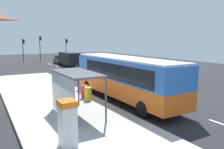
# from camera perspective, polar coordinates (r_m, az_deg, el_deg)

# --- Properties ---
(ground_plane) EXTENTS (56.00, 92.00, 0.04)m
(ground_plane) POSITION_cam_1_polar(r_m,az_deg,el_deg) (29.32, -8.14, -0.19)
(ground_plane) COLOR #262628
(sidewalk_platform) EXTENTS (6.20, 30.00, 0.18)m
(sidewalk_platform) POSITION_cam_1_polar(r_m,az_deg,el_deg) (16.14, -13.36, -7.35)
(sidewalk_platform) COLOR beige
(sidewalk_platform) RESTS_ON ground
(lane_stripe_seg_1) EXTENTS (0.16, 2.20, 0.01)m
(lane_stripe_seg_1) POSITION_cam_1_polar(r_m,az_deg,el_deg) (16.81, 12.31, -6.96)
(lane_stripe_seg_1) COLOR silver
(lane_stripe_seg_1) RESTS_ON ground
(lane_stripe_seg_2) EXTENTS (0.16, 2.20, 0.01)m
(lane_stripe_seg_2) POSITION_cam_1_polar(r_m,az_deg,el_deg) (20.66, 2.95, -3.82)
(lane_stripe_seg_2) COLOR silver
(lane_stripe_seg_2) RESTS_ON ground
(lane_stripe_seg_3) EXTENTS (0.16, 2.20, 0.01)m
(lane_stripe_seg_3) POSITION_cam_1_polar(r_m,az_deg,el_deg) (24.92, -3.31, -1.64)
(lane_stripe_seg_3) COLOR silver
(lane_stripe_seg_3) RESTS_ON ground
(lane_stripe_seg_4) EXTENTS (0.16, 2.20, 0.01)m
(lane_stripe_seg_4) POSITION_cam_1_polar(r_m,az_deg,el_deg) (29.41, -7.69, -0.10)
(lane_stripe_seg_4) COLOR silver
(lane_stripe_seg_4) RESTS_ON ground
(lane_stripe_seg_5) EXTENTS (0.16, 2.20, 0.01)m
(lane_stripe_seg_5) POSITION_cam_1_polar(r_m,az_deg,el_deg) (34.05, -10.89, 1.03)
(lane_stripe_seg_5) COLOR silver
(lane_stripe_seg_5) RESTS_ON ground
(lane_stripe_seg_6) EXTENTS (0.16, 2.20, 0.01)m
(lane_stripe_seg_6) POSITION_cam_1_polar(r_m,az_deg,el_deg) (38.77, -13.33, 1.88)
(lane_stripe_seg_6) COLOR silver
(lane_stripe_seg_6) RESTS_ON ground
(lane_stripe_seg_7) EXTENTS (0.16, 2.20, 0.01)m
(lane_stripe_seg_7) POSITION_cam_1_polar(r_m,az_deg,el_deg) (43.56, -15.23, 2.55)
(lane_stripe_seg_7) COLOR silver
(lane_stripe_seg_7) RESTS_ON ground
(bus) EXTENTS (2.61, 11.03, 3.21)m
(bus) POSITION_cam_1_polar(r_m,az_deg,el_deg) (16.77, 2.98, -0.38)
(bus) COLOR orange
(bus) RESTS_ON ground
(white_van) EXTENTS (2.10, 5.24, 2.30)m
(white_van) POSITION_cam_1_polar(r_m,az_deg,el_deg) (38.97, -10.52, 3.98)
(white_van) COLOR black
(white_van) RESTS_ON ground
(sedan_near) EXTENTS (2.06, 4.50, 1.52)m
(sedan_near) POSITION_cam_1_polar(r_m,az_deg,el_deg) (43.95, -12.64, 3.73)
(sedan_near) COLOR #195933
(sedan_near) RESTS_ON ground
(ticket_machine) EXTENTS (0.66, 0.76, 1.94)m
(ticket_machine) POSITION_cam_1_polar(r_m,az_deg,el_deg) (9.56, -10.96, -11.83)
(ticket_machine) COLOR silver
(ticket_machine) RESTS_ON sidewalk_platform
(recycling_bin_yellow) EXTENTS (0.52, 0.52, 0.95)m
(recycling_bin_yellow) POSITION_cam_1_polar(r_m,az_deg,el_deg) (16.57, -5.93, -4.71)
(recycling_bin_yellow) COLOR yellow
(recycling_bin_yellow) RESTS_ON sidewalk_platform
(recycling_bin_red) EXTENTS (0.52, 0.52, 0.95)m
(recycling_bin_red) POSITION_cam_1_polar(r_m,az_deg,el_deg) (17.20, -6.89, -4.23)
(recycling_bin_red) COLOR red
(recycling_bin_red) RESTS_ON sidewalk_platform
(traffic_light_near_side) EXTENTS (0.49, 0.28, 4.56)m
(traffic_light_near_side) POSITION_cam_1_polar(r_m,az_deg,el_deg) (50.40, -11.26, 6.97)
(traffic_light_near_side) COLOR #2D2D2D
(traffic_light_near_side) RESTS_ON ground
(traffic_light_far_side) EXTENTS (0.49, 0.28, 4.54)m
(traffic_light_far_side) POSITION_cam_1_polar(r_m,az_deg,el_deg) (49.11, -21.16, 6.49)
(traffic_light_far_side) COLOR #2D2D2D
(traffic_light_far_side) RESTS_ON ground
(traffic_light_median) EXTENTS (0.49, 0.28, 5.14)m
(traffic_light_median) POSITION_cam_1_polar(r_m,az_deg,el_deg) (50.54, -17.39, 7.15)
(traffic_light_median) COLOR #2D2D2D
(traffic_light_median) RESTS_ON ground
(bus_shelter) EXTENTS (1.80, 4.00, 2.50)m
(bus_shelter) POSITION_cam_1_polar(r_m,az_deg,el_deg) (13.01, -10.06, -2.05)
(bus_shelter) COLOR #4C4C51
(bus_shelter) RESTS_ON sidewalk_platform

